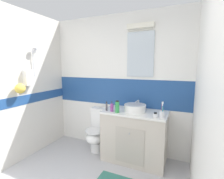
% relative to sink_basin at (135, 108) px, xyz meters
% --- Properties ---
extents(wall_back_tiled, '(3.20, 0.20, 2.50)m').
position_rel_sink_basin_xyz_m(wall_back_tiled, '(-0.42, 0.31, 0.35)').
color(wall_back_tiled, white).
rests_on(wall_back_tiled, ground_plane).
extents(wall_left_shower_alcove, '(0.28, 3.48, 2.50)m').
position_rel_sink_basin_xyz_m(wall_left_shower_alcove, '(-1.78, -0.93, 0.34)').
color(wall_left_shower_alcove, silver).
rests_on(wall_left_shower_alcove, ground_plane).
extents(wall_right_plain, '(0.10, 3.48, 2.50)m').
position_rel_sink_basin_xyz_m(wall_right_plain, '(0.92, -0.94, 0.34)').
color(wall_right_plain, white).
rests_on(wall_right_plain, ground_plane).
extents(vanity_cabinet, '(1.04, 0.57, 0.85)m').
position_rel_sink_basin_xyz_m(vanity_cabinet, '(0.00, -0.01, -0.48)').
color(vanity_cabinet, beige).
rests_on(vanity_cabinet, ground_plane).
extents(sink_basin, '(0.36, 0.40, 0.16)m').
position_rel_sink_basin_xyz_m(sink_basin, '(0.00, 0.00, 0.00)').
color(sink_basin, white).
rests_on(sink_basin, vanity_cabinet).
extents(toilet, '(0.37, 0.50, 0.80)m').
position_rel_sink_basin_xyz_m(toilet, '(-0.72, 0.02, -0.54)').
color(toilet, white).
rests_on(toilet, ground_plane).
extents(toothbrush_cup, '(0.07, 0.07, 0.23)m').
position_rel_sink_basin_xyz_m(toothbrush_cup, '(0.45, -0.16, -0.00)').
color(toothbrush_cup, white).
rests_on(toothbrush_cup, vanity_cabinet).
extents(soap_dispenser, '(0.05, 0.05, 0.17)m').
position_rel_sink_basin_xyz_m(soap_dispenser, '(-0.34, -0.16, 0.00)').
color(soap_dispenser, '#993F99').
rests_on(soap_dispenser, vanity_cabinet).
extents(toothpaste_tube_upright, '(0.03, 0.03, 0.16)m').
position_rel_sink_basin_xyz_m(toothpaste_tube_upright, '(-0.44, -0.17, 0.01)').
color(toothpaste_tube_upright, '#4C4C51').
rests_on(toothpaste_tube_upright, vanity_cabinet).
extents(hair_gel_jar, '(0.06, 0.06, 0.07)m').
position_rel_sink_basin_xyz_m(hair_gel_jar, '(0.36, -0.19, -0.03)').
color(hair_gel_jar, white).
rests_on(hair_gel_jar, vanity_cabinet).
extents(mouthwash_bottle, '(0.07, 0.07, 0.19)m').
position_rel_sink_basin_xyz_m(mouthwash_bottle, '(-0.24, -0.19, 0.03)').
color(mouthwash_bottle, green).
rests_on(mouthwash_bottle, vanity_cabinet).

